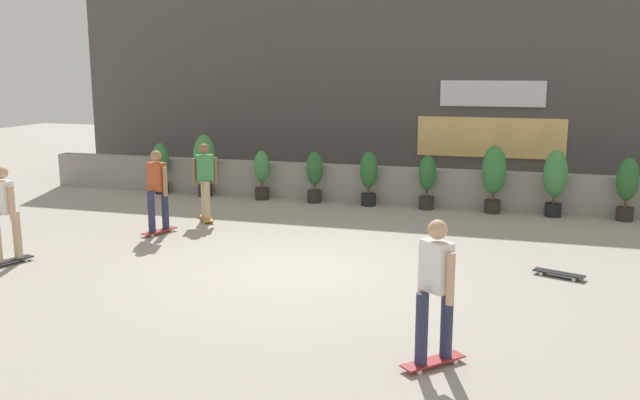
{
  "coord_description": "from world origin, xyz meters",
  "views": [
    {
      "loc": [
        3.52,
        -10.26,
        3.31
      ],
      "look_at": [
        0.0,
        1.5,
        0.9
      ],
      "focal_mm": 38.11,
      "sensor_mm": 36.0,
      "label": 1
    }
  ],
  "objects_px": {
    "potted_plant_4": "(369,175)",
    "potted_plant_8": "(627,185)",
    "potted_plant_0": "(161,165)",
    "skater_mid_plaza": "(205,178)",
    "skater_by_wall_right": "(5,211)",
    "skateboard_near_camera": "(559,273)",
    "potted_plant_2": "(262,173)",
    "potted_plant_3": "(314,175)",
    "potted_plant_6": "(494,174)",
    "potted_plant_1": "(204,160)",
    "potted_plant_5": "(427,180)",
    "skater_far_left": "(436,287)",
    "skater_far_right": "(157,188)",
    "potted_plant_7": "(555,178)"
  },
  "relations": [
    {
      "from": "potted_plant_4",
      "to": "potted_plant_8",
      "type": "distance_m",
      "value": 5.74
    },
    {
      "from": "potted_plant_6",
      "to": "potted_plant_8",
      "type": "relative_size",
      "value": 1.13
    },
    {
      "from": "potted_plant_6",
      "to": "skater_mid_plaza",
      "type": "distance_m",
      "value": 6.52
    },
    {
      "from": "potted_plant_1",
      "to": "potted_plant_6",
      "type": "bearing_deg",
      "value": -0.0
    },
    {
      "from": "potted_plant_3",
      "to": "potted_plant_7",
      "type": "distance_m",
      "value": 5.63
    },
    {
      "from": "potted_plant_3",
      "to": "potted_plant_5",
      "type": "distance_m",
      "value": 2.78
    },
    {
      "from": "potted_plant_8",
      "to": "skateboard_near_camera",
      "type": "bearing_deg",
      "value": -108.25
    },
    {
      "from": "potted_plant_2",
      "to": "potted_plant_6",
      "type": "xyz_separation_m",
      "value": [
        5.69,
        -0.0,
        0.24
      ]
    },
    {
      "from": "potted_plant_6",
      "to": "potted_plant_2",
      "type": "bearing_deg",
      "value": 180.0
    },
    {
      "from": "potted_plant_3",
      "to": "potted_plant_5",
      "type": "height_order",
      "value": "potted_plant_5"
    },
    {
      "from": "potted_plant_0",
      "to": "potted_plant_8",
      "type": "distance_m",
      "value": 11.37
    },
    {
      "from": "potted_plant_4",
      "to": "skater_by_wall_right",
      "type": "height_order",
      "value": "skater_by_wall_right"
    },
    {
      "from": "potted_plant_1",
      "to": "skater_by_wall_right",
      "type": "relative_size",
      "value": 0.95
    },
    {
      "from": "potted_plant_6",
      "to": "skater_by_wall_right",
      "type": "xyz_separation_m",
      "value": [
        -7.69,
        -6.66,
        0.02
      ]
    },
    {
      "from": "skater_mid_plaza",
      "to": "potted_plant_8",
      "type": "bearing_deg",
      "value": 16.7
    },
    {
      "from": "potted_plant_2",
      "to": "potted_plant_3",
      "type": "bearing_deg",
      "value": 0.0
    },
    {
      "from": "potted_plant_0",
      "to": "potted_plant_2",
      "type": "distance_m",
      "value": 2.86
    },
    {
      "from": "potted_plant_5",
      "to": "potted_plant_8",
      "type": "xyz_separation_m",
      "value": [
        4.34,
        -0.0,
        0.09
      ]
    },
    {
      "from": "potted_plant_5",
      "to": "skateboard_near_camera",
      "type": "distance_m",
      "value": 5.51
    },
    {
      "from": "potted_plant_4",
      "to": "potted_plant_5",
      "type": "bearing_deg",
      "value": 0.0
    },
    {
      "from": "potted_plant_3",
      "to": "potted_plant_4",
      "type": "relative_size",
      "value": 0.96
    },
    {
      "from": "potted_plant_3",
      "to": "skateboard_near_camera",
      "type": "xyz_separation_m",
      "value": [
        5.56,
        -4.72,
        -0.64
      ]
    },
    {
      "from": "potted_plant_0",
      "to": "potted_plant_8",
      "type": "xyz_separation_m",
      "value": [
        11.37,
        0.0,
        0.04
      ]
    },
    {
      "from": "potted_plant_5",
      "to": "skateboard_near_camera",
      "type": "relative_size",
      "value": 1.56
    },
    {
      "from": "potted_plant_7",
      "to": "skater_far_right",
      "type": "relative_size",
      "value": 0.89
    },
    {
      "from": "skater_far_left",
      "to": "potted_plant_1",
      "type": "bearing_deg",
      "value": 129.22
    },
    {
      "from": "potted_plant_1",
      "to": "skateboard_near_camera",
      "type": "relative_size",
      "value": 1.96
    },
    {
      "from": "potted_plant_5",
      "to": "potted_plant_8",
      "type": "height_order",
      "value": "potted_plant_8"
    },
    {
      "from": "potted_plant_7",
      "to": "skateboard_near_camera",
      "type": "xyz_separation_m",
      "value": [
        -0.07,
        -4.72,
        -0.82
      ]
    },
    {
      "from": "potted_plant_2",
      "to": "skateboard_near_camera",
      "type": "height_order",
      "value": "potted_plant_2"
    },
    {
      "from": "potted_plant_4",
      "to": "skateboard_near_camera",
      "type": "relative_size",
      "value": 1.61
    },
    {
      "from": "skater_by_wall_right",
      "to": "skater_mid_plaza",
      "type": "bearing_deg",
      "value": 66.73
    },
    {
      "from": "skater_far_right",
      "to": "potted_plant_2",
      "type": "bearing_deg",
      "value": 80.82
    },
    {
      "from": "potted_plant_5",
      "to": "skater_mid_plaza",
      "type": "xyz_separation_m",
      "value": [
        -4.45,
        -2.63,
        0.23
      ]
    },
    {
      "from": "skater_far_left",
      "to": "skater_far_right",
      "type": "xyz_separation_m",
      "value": [
        -6.1,
        4.62,
        0.0
      ]
    },
    {
      "from": "potted_plant_0",
      "to": "skater_mid_plaza",
      "type": "relative_size",
      "value": 0.79
    },
    {
      "from": "potted_plant_5",
      "to": "skater_far_right",
      "type": "distance_m",
      "value": 6.27
    },
    {
      "from": "skater_far_left",
      "to": "potted_plant_0",
      "type": "bearing_deg",
      "value": 133.95
    },
    {
      "from": "potted_plant_0",
      "to": "skateboard_near_camera",
      "type": "height_order",
      "value": "potted_plant_0"
    },
    {
      "from": "potted_plant_7",
      "to": "potted_plant_6",
      "type": "bearing_deg",
      "value": 180.0
    },
    {
      "from": "potted_plant_3",
      "to": "potted_plant_8",
      "type": "xyz_separation_m",
      "value": [
        7.11,
        -0.0,
        0.09
      ]
    },
    {
      "from": "potted_plant_0",
      "to": "skater_by_wall_right",
      "type": "bearing_deg",
      "value": -82.69
    },
    {
      "from": "potted_plant_1",
      "to": "potted_plant_4",
      "type": "xyz_separation_m",
      "value": [
        4.35,
        0.0,
        -0.2
      ]
    },
    {
      "from": "potted_plant_6",
      "to": "skateboard_near_camera",
      "type": "relative_size",
      "value": 1.91
    },
    {
      "from": "potted_plant_2",
      "to": "skater_far_left",
      "type": "xyz_separation_m",
      "value": [
        5.45,
        -8.62,
        0.26
      ]
    },
    {
      "from": "potted_plant_4",
      "to": "potted_plant_8",
      "type": "xyz_separation_m",
      "value": [
        5.74,
        -0.0,
        0.05
      ]
    },
    {
      "from": "potted_plant_2",
      "to": "skater_by_wall_right",
      "type": "height_order",
      "value": "skater_by_wall_right"
    },
    {
      "from": "skater_mid_plaza",
      "to": "potted_plant_2",
      "type": "bearing_deg",
      "value": 84.05
    },
    {
      "from": "potted_plant_3",
      "to": "potted_plant_8",
      "type": "height_order",
      "value": "potted_plant_8"
    },
    {
      "from": "potted_plant_1",
      "to": "skater_by_wall_right",
      "type": "xyz_separation_m",
      "value": [
        -0.42,
        -6.66,
        -0.0
      ]
    }
  ]
}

